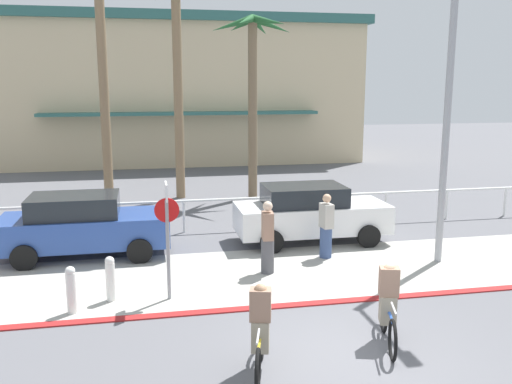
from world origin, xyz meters
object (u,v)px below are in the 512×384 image
at_px(palm_tree_4, 253,66).
at_px(pedestrian_0, 326,229).
at_px(stop_sign_bike_lane, 167,224).
at_px(bollard_1, 110,278).
at_px(streetlight_curb, 454,96).
at_px(palm_tree_2, 101,26).
at_px(bollard_0, 71,289).
at_px(car_blue_1, 83,225).
at_px(car_white_2, 310,213).
at_px(cyclist_blue_0, 388,305).
at_px(cyclist_yellow_1, 260,331).
at_px(palm_tree_3, 176,32).
at_px(pedestrian_1, 268,240).

height_order(palm_tree_4, pedestrian_0, palm_tree_4).
distance_m(stop_sign_bike_lane, bollard_1, 1.69).
bearing_deg(bollard_1, streetlight_curb, 5.86).
bearing_deg(stop_sign_bike_lane, pedestrian_0, 26.57).
bearing_deg(palm_tree_4, palm_tree_2, 176.41).
bearing_deg(pedestrian_0, bollard_0, -158.17).
relative_size(car_blue_1, pedestrian_0, 2.53).
distance_m(bollard_0, bollard_1, 0.90).
bearing_deg(bollard_0, pedestrian_0, 21.83).
bearing_deg(bollard_0, streetlight_curb, 8.61).
bearing_deg(palm_tree_4, car_white_2, -86.79).
relative_size(cyclist_blue_0, pedestrian_0, 1.01).
xyz_separation_m(stop_sign_bike_lane, cyclist_yellow_1, (1.30, -3.35, -0.98)).
relative_size(palm_tree_3, pedestrian_1, 4.71).
bearing_deg(cyclist_yellow_1, stop_sign_bike_lane, 111.20).
bearing_deg(pedestrian_1, cyclist_blue_0, -71.71).
relative_size(bollard_0, car_white_2, 0.23).
bearing_deg(palm_tree_3, pedestrian_0, -69.63).
height_order(stop_sign_bike_lane, cyclist_blue_0, stop_sign_bike_lane).
height_order(bollard_1, pedestrian_1, pedestrian_1).
bearing_deg(car_white_2, bollard_0, -146.84).
xyz_separation_m(stop_sign_bike_lane, pedestrian_0, (4.22, 2.11, -0.87)).
bearing_deg(bollard_0, palm_tree_2, 89.38).
bearing_deg(car_white_2, cyclist_blue_0, -94.32).
height_order(bollard_0, car_white_2, car_white_2).
relative_size(bollard_0, palm_tree_2, 0.10).
relative_size(bollard_1, palm_tree_2, 0.10).
relative_size(bollard_1, car_blue_1, 0.23).
bearing_deg(pedestrian_1, bollard_0, -160.17).
bearing_deg(cyclist_blue_0, car_white_2, 85.68).
height_order(car_blue_1, car_white_2, same).
height_order(streetlight_curb, palm_tree_4, streetlight_curb).
relative_size(bollard_0, cyclist_blue_0, 0.57).
distance_m(stop_sign_bike_lane, car_blue_1, 4.19).
distance_m(stop_sign_bike_lane, cyclist_yellow_1, 3.73).
distance_m(car_blue_1, cyclist_blue_0, 8.61).
height_order(bollard_1, cyclist_blue_0, cyclist_blue_0).
bearing_deg(car_blue_1, palm_tree_2, 87.93).
xyz_separation_m(bollard_0, streetlight_curb, (8.96, 1.36, 3.76)).
xyz_separation_m(bollard_1, cyclist_blue_0, (4.98, -2.93, 0.18)).
distance_m(palm_tree_4, cyclist_blue_0, 13.92).
xyz_separation_m(car_white_2, pedestrian_0, (-0.03, -1.58, -0.06)).
height_order(stop_sign_bike_lane, palm_tree_4, palm_tree_4).
height_order(bollard_0, palm_tree_4, palm_tree_4).
xyz_separation_m(bollard_1, palm_tree_2, (-0.62, 10.58, 6.16)).
distance_m(palm_tree_3, cyclist_yellow_1, 15.39).
bearing_deg(bollard_1, pedestrian_0, 19.82).
bearing_deg(palm_tree_4, pedestrian_0, -87.58).
relative_size(palm_tree_3, cyclist_yellow_1, 4.81).
bearing_deg(cyclist_blue_0, pedestrian_0, 84.59).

